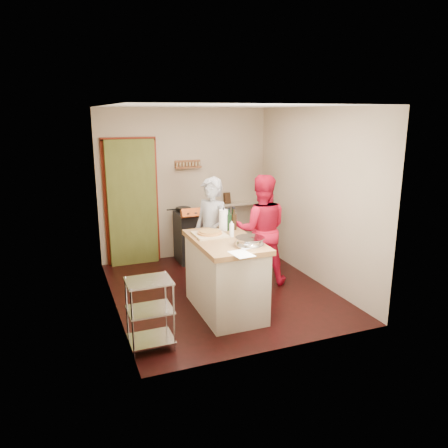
% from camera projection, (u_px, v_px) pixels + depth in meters
% --- Properties ---
extents(floor, '(3.50, 3.50, 0.00)m').
position_uv_depth(floor, '(221.00, 290.00, 6.36)').
color(floor, black).
rests_on(floor, ground).
extents(back_wall, '(3.00, 0.44, 2.60)m').
position_uv_depth(back_wall, '(149.00, 196.00, 7.46)').
color(back_wall, tan).
rests_on(back_wall, ground).
extents(left_wall, '(0.04, 3.50, 2.60)m').
position_uv_depth(left_wall, '(110.00, 212.00, 5.51)').
color(left_wall, tan).
rests_on(left_wall, ground).
extents(right_wall, '(0.04, 3.50, 2.60)m').
position_uv_depth(right_wall, '(314.00, 196.00, 6.57)').
color(right_wall, tan).
rests_on(right_wall, ground).
extents(ceiling, '(3.00, 3.50, 0.02)m').
position_uv_depth(ceiling, '(221.00, 105.00, 5.71)').
color(ceiling, white).
rests_on(ceiling, back_wall).
extents(stove, '(0.60, 0.63, 1.00)m').
position_uv_depth(stove, '(194.00, 236.00, 7.55)').
color(stove, black).
rests_on(stove, ground).
extents(wire_shelving, '(0.48, 0.40, 0.80)m').
position_uv_depth(wire_shelving, '(150.00, 311.00, 4.72)').
color(wire_shelving, silver).
rests_on(wire_shelving, ground).
extents(island, '(0.76, 1.42, 1.28)m').
position_uv_depth(island, '(225.00, 274.00, 5.60)').
color(island, '#B9B09D').
rests_on(island, ground).
extents(person_stripe, '(0.65, 0.72, 1.65)m').
position_uv_depth(person_stripe, '(212.00, 235.00, 6.21)').
color(person_stripe, '#AAABAF').
rests_on(person_stripe, ground).
extents(person_red, '(0.97, 0.87, 1.65)m').
position_uv_depth(person_red, '(261.00, 230.00, 6.49)').
color(person_red, red).
rests_on(person_red, ground).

